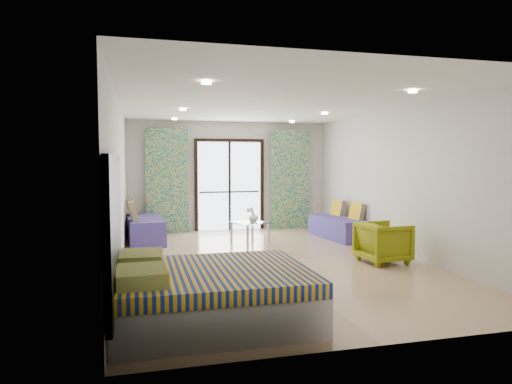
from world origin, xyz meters
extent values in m
cube|color=black|center=(0.00, 3.71, 2.24)|extent=(1.76, 0.08, 0.08)
cube|color=black|center=(-0.84, 3.71, 1.10)|extent=(0.08, 0.08, 2.20)
cube|color=black|center=(0.84, 3.71, 1.10)|extent=(0.08, 0.08, 2.20)
cube|color=black|center=(0.00, 3.71, 1.10)|extent=(0.05, 0.06, 2.20)
cube|color=#595451|center=(0.00, 3.73, 0.95)|extent=(1.52, 0.03, 0.04)
cube|color=beige|center=(-1.55, 3.57, 1.25)|extent=(1.00, 0.10, 2.50)
cube|color=beige|center=(1.55, 3.57, 1.25)|extent=(1.00, 0.10, 2.50)
cylinder|color=#FFE0B2|center=(-1.40, -2.00, 2.67)|extent=(0.12, 0.12, 0.02)
cylinder|color=#FFE0B2|center=(1.40, -2.00, 2.67)|extent=(0.12, 0.12, 0.02)
cylinder|color=#FFE0B2|center=(-1.40, 1.00, 2.67)|extent=(0.12, 0.12, 0.02)
cylinder|color=#FFE0B2|center=(1.40, 1.00, 2.67)|extent=(0.12, 0.12, 0.02)
cylinder|color=#FFE0B2|center=(-1.40, 3.00, 2.67)|extent=(0.12, 0.12, 0.02)
cylinder|color=#FFE0B2|center=(1.40, 3.00, 2.67)|extent=(0.12, 0.12, 0.02)
cube|color=black|center=(-2.46, -2.70, 1.05)|extent=(0.06, 2.10, 1.50)
cube|color=silver|center=(-2.47, -1.45, 1.05)|extent=(0.02, 0.10, 0.10)
cube|color=silver|center=(-1.45, -2.70, 0.21)|extent=(2.08, 1.66, 0.42)
cube|color=navy|center=(-1.45, -2.70, 0.49)|extent=(2.06, 1.70, 0.16)
cube|color=#1D8360|center=(-2.20, -3.09, 0.64)|extent=(0.50, 0.60, 0.15)
cube|color=#1D8360|center=(-2.20, -2.31, 0.64)|extent=(0.51, 0.60, 0.15)
cube|color=#493D93|center=(-2.10, 2.54, 0.20)|extent=(0.84, 1.89, 0.41)
cube|color=#493D93|center=(-2.10, 2.54, 0.46)|extent=(0.83, 1.85, 0.10)
cube|color=navy|center=(-2.32, 2.10, 0.69)|extent=(0.24, 0.47, 0.43)
cube|color=navy|center=(-2.39, 2.95, 0.69)|extent=(0.24, 0.47, 0.43)
cube|color=#493D93|center=(2.10, 1.83, 0.19)|extent=(0.83, 1.74, 0.37)
cube|color=#493D93|center=(2.10, 1.83, 0.42)|extent=(0.81, 1.70, 0.09)
cube|color=navy|center=(2.37, 1.46, 0.63)|extent=(0.23, 0.44, 0.39)
cube|color=navy|center=(2.29, 2.24, 0.63)|extent=(0.23, 0.44, 0.39)
cylinder|color=silver|center=(-0.07, 1.47, 0.21)|extent=(0.07, 0.07, 0.42)
cylinder|color=silver|center=(0.45, 1.70, 0.21)|extent=(0.07, 0.07, 0.42)
cylinder|color=silver|center=(-0.30, 1.99, 0.21)|extent=(0.07, 0.07, 0.42)
cylinder|color=silver|center=(0.22, 2.22, 0.21)|extent=(0.07, 0.07, 0.42)
cube|color=#8CA59E|center=(0.08, 1.85, 0.42)|extent=(0.86, 0.86, 0.02)
sphere|color=white|center=(0.12, 1.87, 0.65)|extent=(0.07, 0.07, 0.07)
sphere|color=white|center=(0.05, 1.90, 0.67)|extent=(0.07, 0.07, 0.07)
sphere|color=white|center=(0.03, 1.83, 0.69)|extent=(0.07, 0.07, 0.07)
sphere|color=white|center=(0.10, 1.80, 0.72)|extent=(0.07, 0.07, 0.07)
imported|color=white|center=(0.15, 1.85, 0.54)|extent=(0.25, 0.25, 0.21)
imported|color=olive|center=(1.82, -0.60, 0.38)|extent=(0.76, 0.80, 0.76)
camera|label=1|loc=(-2.21, -7.51, 1.75)|focal=32.00mm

